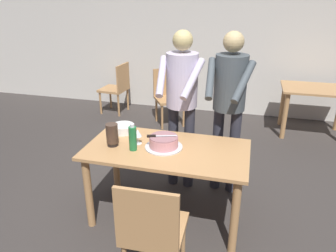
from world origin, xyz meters
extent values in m
plane|color=#383330|center=(0.00, 0.00, 0.00)|extent=(14.00, 14.00, 0.00)
cube|color=beige|center=(0.00, 3.19, 1.35)|extent=(10.00, 0.12, 2.70)
cube|color=tan|center=(0.00, 0.00, 0.73)|extent=(1.46, 0.77, 0.03)
cylinder|color=tan|center=(-0.66, -0.31, 0.36)|extent=(0.07, 0.07, 0.72)
cylinder|color=tan|center=(0.66, -0.31, 0.36)|extent=(0.07, 0.07, 0.72)
cylinder|color=tan|center=(-0.66, 0.31, 0.36)|extent=(0.07, 0.07, 0.72)
cylinder|color=tan|center=(0.66, 0.31, 0.36)|extent=(0.07, 0.07, 0.72)
cylinder|color=silver|center=(-0.03, 0.01, 0.76)|extent=(0.34, 0.34, 0.01)
cylinder|color=#D18C93|center=(-0.03, 0.01, 0.81)|extent=(0.26, 0.26, 0.09)
cylinder|color=#926267|center=(-0.03, 0.01, 0.86)|extent=(0.25, 0.25, 0.01)
cube|color=silver|center=(-0.01, 0.01, 0.87)|extent=(0.20, 0.08, 0.00)
cube|color=black|center=(-0.13, -0.03, 0.87)|extent=(0.08, 0.05, 0.02)
cylinder|color=white|center=(-0.51, 0.24, 0.76)|extent=(0.22, 0.22, 0.01)
cylinder|color=white|center=(-0.51, 0.24, 0.77)|extent=(0.22, 0.22, 0.01)
cylinder|color=white|center=(-0.51, 0.24, 0.78)|extent=(0.22, 0.22, 0.01)
cylinder|color=white|center=(-0.51, 0.24, 0.79)|extent=(0.22, 0.22, 0.01)
cylinder|color=white|center=(-0.51, 0.24, 0.80)|extent=(0.22, 0.22, 0.01)
cylinder|color=white|center=(-0.51, 0.24, 0.81)|extent=(0.22, 0.22, 0.01)
cylinder|color=white|center=(-0.51, 0.24, 0.81)|extent=(0.22, 0.22, 0.01)
cylinder|color=white|center=(-0.51, 0.24, 0.82)|extent=(0.22, 0.22, 0.01)
cylinder|color=silver|center=(-0.28, 0.02, 0.75)|extent=(0.07, 0.07, 0.00)
cylinder|color=silver|center=(-0.28, 0.02, 0.79)|extent=(0.01, 0.01, 0.07)
cone|color=silver|center=(-0.28, 0.02, 0.86)|extent=(0.08, 0.08, 0.07)
cylinder|color=#1E6B38|center=(-0.28, -0.10, 0.86)|extent=(0.07, 0.07, 0.22)
cylinder|color=silver|center=(-0.28, -0.10, 0.98)|extent=(0.04, 0.04, 0.03)
cylinder|color=black|center=(-0.49, -0.07, 0.77)|extent=(0.10, 0.10, 0.03)
cylinder|color=#3F2D23|center=(-0.49, -0.07, 0.87)|extent=(0.11, 0.11, 0.18)
cylinder|color=#2D2D38|center=(0.09, 0.60, 0.47)|extent=(0.11, 0.11, 0.95)
cylinder|color=#2D2D38|center=(-0.09, 0.61, 0.47)|extent=(0.11, 0.11, 0.95)
cylinder|color=#B7ADC6|center=(0.00, 0.60, 1.23)|extent=(0.32, 0.32, 0.55)
sphere|color=tan|center=(0.00, 0.60, 1.62)|extent=(0.20, 0.20, 0.20)
cylinder|color=#B7ADC6|center=(0.14, 0.41, 1.30)|extent=(0.18, 0.42, 0.34)
cylinder|color=#B7ADC6|center=(-0.17, 0.43, 1.30)|extent=(0.13, 0.42, 0.34)
cylinder|color=#2D2D38|center=(0.57, 0.62, 0.47)|extent=(0.11, 0.11, 0.95)
cylinder|color=#2D2D38|center=(0.39, 0.64, 0.47)|extent=(0.11, 0.11, 0.95)
cylinder|color=#3F474C|center=(0.48, 0.63, 1.23)|extent=(0.32, 0.32, 0.55)
sphere|color=tan|center=(0.48, 0.63, 1.62)|extent=(0.20, 0.20, 0.20)
cylinder|color=#3F474C|center=(0.61, 0.43, 1.30)|extent=(0.21, 0.41, 0.34)
cylinder|color=#3F474C|center=(0.30, 0.47, 1.30)|extent=(0.10, 0.42, 0.34)
cube|color=tan|center=(0.09, -0.68, 0.43)|extent=(0.45, 0.45, 0.04)
cylinder|color=tan|center=(-0.09, -0.51, 0.21)|extent=(0.04, 0.04, 0.41)
cylinder|color=tan|center=(0.27, -0.49, 0.21)|extent=(0.04, 0.04, 0.41)
cube|color=tan|center=(0.10, -0.89, 0.68)|extent=(0.44, 0.04, 0.45)
cube|color=tan|center=(1.64, 2.49, 0.72)|extent=(1.00, 0.70, 0.03)
cylinder|color=tan|center=(1.22, 2.22, 0.35)|extent=(0.07, 0.07, 0.71)
cylinder|color=tan|center=(1.22, 2.77, 0.35)|extent=(0.07, 0.07, 0.71)
cube|color=tan|center=(-1.70, 2.63, 0.43)|extent=(0.48, 0.48, 0.04)
cylinder|color=tan|center=(-1.90, 2.46, 0.21)|extent=(0.04, 0.04, 0.41)
cylinder|color=tan|center=(-1.87, 2.83, 0.21)|extent=(0.04, 0.04, 0.41)
cylinder|color=tan|center=(-1.54, 2.43, 0.21)|extent=(0.04, 0.04, 0.41)
cylinder|color=tan|center=(-1.51, 2.80, 0.21)|extent=(0.04, 0.04, 0.41)
cube|color=tan|center=(-1.50, 2.61, 0.68)|extent=(0.07, 0.44, 0.45)
cube|color=tan|center=(-0.57, 2.32, 0.43)|extent=(0.60, 0.60, 0.04)
cylinder|color=tan|center=(-0.32, 2.26, 0.21)|extent=(0.04, 0.04, 0.41)
cylinder|color=tan|center=(-0.63, 2.07, 0.21)|extent=(0.04, 0.04, 0.41)
cylinder|color=tan|center=(-0.51, 2.57, 0.21)|extent=(0.04, 0.04, 0.41)
cylinder|color=tan|center=(-0.82, 2.38, 0.21)|extent=(0.04, 0.04, 0.41)
cube|color=tan|center=(-0.68, 2.50, 0.68)|extent=(0.39, 0.25, 0.45)
camera|label=1|loc=(0.67, -2.47, 2.05)|focal=33.94mm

